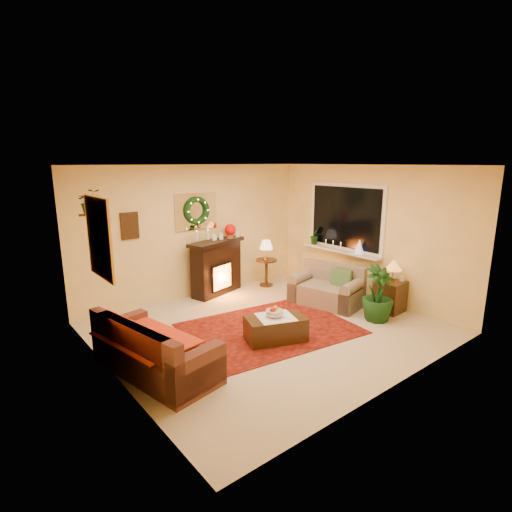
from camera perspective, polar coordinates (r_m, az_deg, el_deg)
floor at (r=6.63m, az=1.92°, el=-10.28°), size 5.00×5.00×0.00m
ceiling at (r=6.07m, az=2.12°, el=12.83°), size 5.00×5.00×0.00m
wall_back at (r=8.03m, az=-8.52°, el=3.49°), size 5.00×5.00×0.00m
wall_front at (r=4.80m, az=19.83°, el=-3.85°), size 5.00×5.00×0.00m
wall_left at (r=5.01m, az=-20.25°, el=-3.18°), size 4.50×4.50×0.00m
wall_right at (r=8.05m, az=15.67°, el=3.16°), size 4.50×4.50×0.00m
area_rug at (r=6.60m, az=1.94°, el=-10.31°), size 2.87×2.31×0.01m
sofa at (r=5.34m, az=-14.20°, el=-11.73°), size 1.10×1.89×0.76m
red_throw at (r=5.42m, az=-15.51°, el=-11.13°), size 0.83×1.34×0.02m
fireplace at (r=8.18m, az=-5.67°, el=-1.63°), size 1.20×0.66×1.05m
poinsettia at (r=8.17m, az=-3.71°, el=3.78°), size 0.23×0.23×0.23m
mantel_candle_a at (r=7.79m, az=-8.46°, el=2.89°), size 0.05×0.05×0.16m
mantel_candle_b at (r=7.87m, az=-6.90°, el=3.05°), size 0.06×0.06×0.19m
mantel_mirror at (r=7.95m, az=-8.55°, el=6.31°), size 0.92×0.02×0.72m
wreath at (r=7.92m, az=-8.41°, el=6.43°), size 0.55×0.11×0.55m
wall_art at (r=7.40m, az=-17.59°, el=4.14°), size 0.32×0.03×0.48m
gold_mirror at (r=5.20m, az=-21.51°, el=2.39°), size 0.03×0.84×1.00m
hanging_plant at (r=5.92m, az=-22.61°, el=5.69°), size 0.33×0.28×0.36m
loveseat at (r=7.66m, az=10.01°, el=-3.83°), size 1.03×1.43×0.74m
window_frame at (r=8.33m, az=12.65°, el=5.40°), size 0.03×1.86×1.36m
window_glass at (r=8.31m, az=12.58°, el=5.40°), size 0.02×1.70×1.22m
window_sill at (r=8.36m, az=11.96°, el=0.73°), size 0.22×1.86×0.04m
mini_tree at (r=8.05m, az=14.55°, el=1.35°), size 0.18×0.18×0.27m
sill_plant at (r=8.80m, az=8.42°, el=2.93°), size 0.28×0.22×0.51m
side_table_round at (r=8.70m, az=1.48°, el=-2.19°), size 0.50×0.50×0.59m
lamp_cream at (r=8.52m, az=1.47°, el=1.32°), size 0.28×0.28×0.44m
end_table_square at (r=7.65m, az=18.55°, el=-5.54°), size 0.49×0.49×0.56m
lamp_tiffany at (r=7.52m, az=18.98°, el=-2.10°), size 0.30×0.30×0.44m
coffee_table at (r=6.13m, az=2.81°, el=-10.16°), size 1.00×0.77×0.37m
fruit_bowl at (r=6.05m, az=2.67°, el=-8.03°), size 0.27×0.27×0.06m
floor_palm at (r=7.09m, az=17.02°, el=-5.37°), size 1.81×1.81×2.83m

